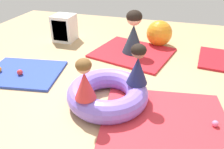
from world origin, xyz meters
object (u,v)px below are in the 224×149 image
(child_in_red, at_px, (84,80))
(play_ball_green, at_px, (138,44))
(storage_cube, at_px, (64,28))
(adult_seated, at_px, (134,33))
(inflatable_cushion, at_px, (108,94))
(exercise_ball_large, at_px, (159,33))
(play_ball_red, at_px, (20,72))
(child_in_navy, at_px, (138,65))
(play_ball_pink, at_px, (215,124))

(child_in_red, relative_size, play_ball_green, 6.07)
(play_ball_green, height_order, storage_cube, storage_cube)
(adult_seated, distance_m, play_ball_green, 0.48)
(play_ball_green, bearing_deg, inflatable_cushion, -90.65)
(inflatable_cushion, height_order, adult_seated, adult_seated)
(adult_seated, height_order, play_ball_green, adult_seated)
(exercise_ball_large, bearing_deg, play_ball_green, -145.42)
(child_in_red, bearing_deg, storage_cube, -64.04)
(play_ball_red, bearing_deg, child_in_navy, -2.73)
(adult_seated, xyz_separation_m, play_ball_red, (-1.53, -1.40, -0.35))
(child_in_red, xyz_separation_m, child_in_navy, (0.50, 0.50, 0.02))
(child_in_red, bearing_deg, play_ball_pink, -178.25)
(play_ball_pink, bearing_deg, child_in_red, -171.47)
(play_ball_pink, xyz_separation_m, storage_cube, (-2.93, 2.04, 0.20))
(child_in_navy, distance_m, play_ball_pink, 1.12)
(exercise_ball_large, xyz_separation_m, storage_cube, (-2.02, -0.32, 0.02))
(inflatable_cushion, xyz_separation_m, play_ball_red, (-1.55, 0.24, -0.06))
(exercise_ball_large, distance_m, storage_cube, 2.05)
(child_in_navy, relative_size, play_ball_green, 6.47)
(child_in_red, height_order, exercise_ball_large, child_in_red)
(play_ball_pink, bearing_deg, inflatable_cushion, 174.56)
(inflatable_cushion, xyz_separation_m, exercise_ball_large, (0.41, 2.23, 0.12))
(exercise_ball_large, bearing_deg, child_in_navy, -91.73)
(adult_seated, relative_size, storage_cube, 1.44)
(adult_seated, bearing_deg, child_in_red, 150.75)
(play_ball_green, distance_m, exercise_ball_large, 0.51)
(adult_seated, distance_m, play_ball_pink, 2.24)
(child_in_red, bearing_deg, inflatable_cushion, -120.98)
(play_ball_green, xyz_separation_m, play_ball_pink, (1.30, -2.09, -0.00))
(inflatable_cushion, distance_m, child_in_navy, 0.55)
(inflatable_cushion, relative_size, exercise_ball_large, 2.03)
(play_ball_pink, relative_size, exercise_ball_large, 0.14)
(adult_seated, bearing_deg, inflatable_cushion, 155.34)
(child_in_red, height_order, child_in_navy, child_in_navy)
(adult_seated, bearing_deg, play_ball_pink, -168.06)
(play_ball_green, distance_m, storage_cube, 1.64)
(child_in_red, height_order, play_ball_red, child_in_red)
(play_ball_pink, bearing_deg, adult_seated, 127.13)
(inflatable_cushion, distance_m, exercise_ball_large, 2.27)
(play_ball_red, bearing_deg, adult_seated, 42.39)
(child_in_red, distance_m, storage_cube, 2.70)
(exercise_ball_large, bearing_deg, storage_cube, -171.07)
(child_in_navy, relative_size, exercise_ball_large, 1.01)
(child_in_navy, bearing_deg, play_ball_green, 95.35)
(child_in_red, xyz_separation_m, play_ball_green, (0.18, 2.31, -0.45))
(inflatable_cushion, height_order, exercise_ball_large, exercise_ball_large)
(play_ball_green, bearing_deg, play_ball_pink, -58.08)
(adult_seated, bearing_deg, storage_cube, 55.15)
(child_in_red, bearing_deg, play_ball_red, -29.86)
(child_in_navy, xyz_separation_m, adult_seated, (-0.36, 1.49, -0.11))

